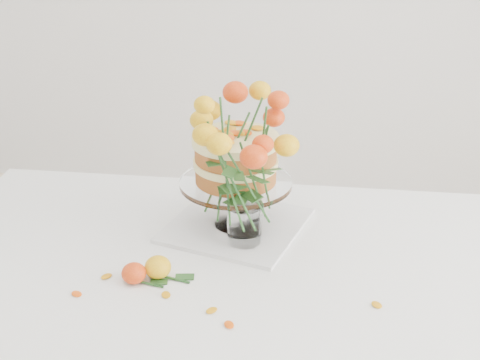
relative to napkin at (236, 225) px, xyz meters
name	(u,v)px	position (x,y,z in m)	size (l,w,h in m)	color
table	(232,305)	(0.02, -0.20, -0.09)	(1.43, 0.93, 0.76)	tan
napkin	(236,225)	(0.00, 0.00, 0.00)	(0.30, 0.30, 0.01)	silver
cake_stand	(236,163)	(0.00, 0.00, 0.16)	(0.26, 0.26, 0.24)	white
rose_vase	(245,152)	(0.03, -0.08, 0.23)	(0.32, 0.32, 0.39)	white
loose_rose_near	(158,267)	(-0.13, -0.23, 0.02)	(0.10, 0.06, 0.05)	yellow
loose_rose_far	(134,273)	(-0.18, -0.26, 0.02)	(0.09, 0.05, 0.04)	red
stray_petal_a	(166,295)	(-0.10, -0.30, 0.00)	(0.03, 0.02, 0.00)	orange
stray_petal_b	(212,311)	(0.00, -0.34, 0.00)	(0.03, 0.02, 0.00)	orange
stray_petal_c	(229,325)	(0.04, -0.38, 0.00)	(0.03, 0.02, 0.00)	orange
stray_petal_d	(106,276)	(-0.24, -0.25, 0.00)	(0.03, 0.02, 0.00)	orange
stray_petal_e	(77,294)	(-0.28, -0.32, 0.00)	(0.03, 0.02, 0.00)	orange
stray_petal_f	(377,305)	(0.32, -0.28, 0.00)	(0.03, 0.02, 0.00)	orange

